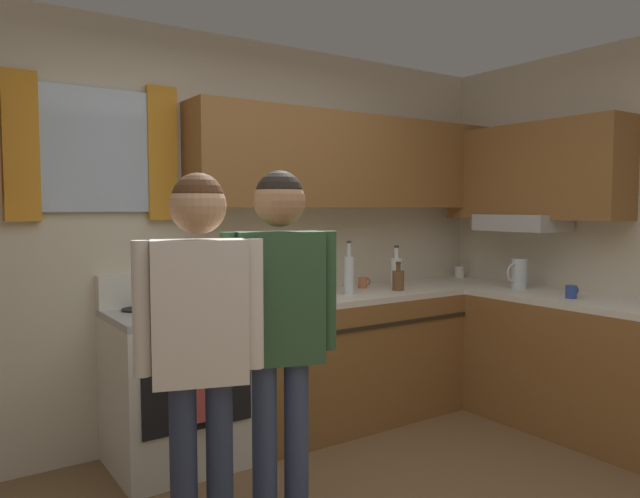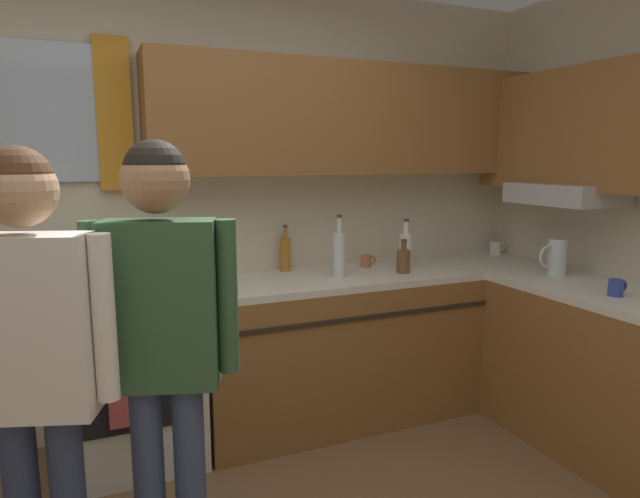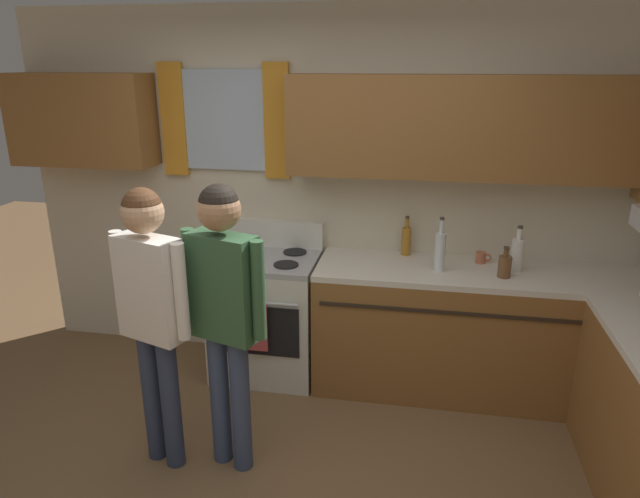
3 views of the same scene
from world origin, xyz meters
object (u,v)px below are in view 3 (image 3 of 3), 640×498
bottle_tall_clear (440,251)px  bottle_milk_white (517,254)px  adult_left (151,299)px  adult_in_plaid (224,298)px  bottle_oil_amber (406,240)px  stove_oven (267,313)px  cup_terracotta (481,258)px  bottle_squat_brown (505,266)px

bottle_tall_clear → bottle_milk_white: (0.50, 0.08, -0.02)m
adult_left → adult_in_plaid: 0.39m
bottle_milk_white → bottle_oil_amber: size_ratio=1.09×
stove_oven → bottle_oil_amber: bearing=13.6°
bottle_oil_amber → cup_terracotta: bearing=-9.3°
adult_in_plaid → bottle_tall_clear: bearing=41.4°
bottle_squat_brown → adult_in_plaid: (-1.54, -0.96, 0.06)m
bottle_squat_brown → bottle_milk_white: (0.09, 0.12, 0.04)m
adult_in_plaid → bottle_squat_brown: bearing=31.7°
stove_oven → cup_terracotta: size_ratio=10.11×
bottle_tall_clear → adult_in_plaid: size_ratio=0.22×
bottle_squat_brown → stove_oven: bearing=176.6°
bottle_milk_white → bottle_oil_amber: bearing=163.7°
bottle_squat_brown → bottle_tall_clear: 0.42m
bottle_oil_amber → cup_terracotta: 0.53m
bottle_squat_brown → adult_in_plaid: size_ratio=0.12×
bottle_squat_brown → bottle_milk_white: bottle_milk_white is taller
bottle_squat_brown → adult_in_plaid: 1.82m
adult_in_plaid → bottle_milk_white: bearing=33.4°
bottle_squat_brown → cup_terracotta: bearing=115.8°
bottle_milk_white → cup_terracotta: (-0.21, 0.13, -0.08)m
bottle_oil_amber → adult_left: (-1.30, -1.34, 0.01)m
bottle_milk_white → adult_in_plaid: adult_in_plaid is taller
bottle_squat_brown → adult_left: (-1.94, -1.00, 0.05)m
stove_oven → bottle_milk_white: 1.80m
cup_terracotta → bottle_oil_amber: bearing=170.7°
bottle_squat_brown → bottle_milk_white: size_ratio=0.65×
bottle_tall_clear → adult_in_plaid: 1.51m
bottle_milk_white → adult_in_plaid: bearing=-146.6°
bottle_milk_white → adult_in_plaid: size_ratio=0.19×
stove_oven → adult_left: adult_left is taller
cup_terracotta → adult_in_plaid: bearing=-139.8°
stove_oven → adult_left: bearing=-106.1°
bottle_oil_amber → adult_left: bearing=-134.1°
cup_terracotta → adult_left: adult_left is taller
bottle_tall_clear → bottle_oil_amber: (-0.23, 0.29, -0.03)m
stove_oven → bottle_oil_amber: (0.98, 0.24, 0.54)m
bottle_tall_clear → cup_terracotta: size_ratio=3.37×
bottle_tall_clear → stove_oven: bearing=177.4°
adult_left → adult_in_plaid: bearing=6.8°
bottle_tall_clear → bottle_oil_amber: bearing=128.0°
stove_oven → adult_in_plaid: bearing=-85.9°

